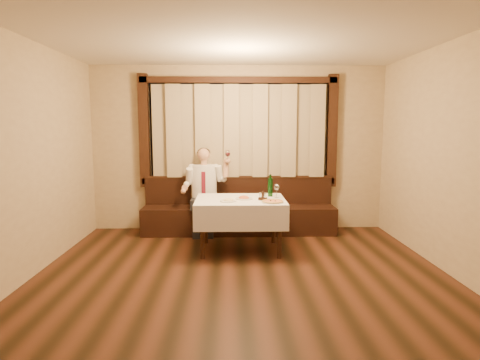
{
  "coord_description": "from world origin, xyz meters",
  "views": [
    {
      "loc": [
        -0.14,
        -3.92,
        1.78
      ],
      "look_at": [
        0.0,
        1.9,
        1.0
      ],
      "focal_mm": 30.0,
      "sensor_mm": 36.0,
      "label": 1
    }
  ],
  "objects_px": {
    "pasta_cream": "(228,199)",
    "green_bottle": "(270,187)",
    "banquette": "(239,214)",
    "cruet_caddy": "(263,197)",
    "dining_table": "(240,206)",
    "pizza": "(273,201)",
    "pasta_red": "(244,197)",
    "seated_man": "(204,185)"
  },
  "relations": [
    {
      "from": "pasta_red",
      "to": "pasta_cream",
      "type": "distance_m",
      "value": 0.28
    },
    {
      "from": "banquette",
      "to": "pasta_red",
      "type": "xyz_separation_m",
      "value": [
        0.05,
        -1.04,
        0.48
      ]
    },
    {
      "from": "banquette",
      "to": "pasta_cream",
      "type": "distance_m",
      "value": 1.32
    },
    {
      "from": "green_bottle",
      "to": "seated_man",
      "type": "height_order",
      "value": "seated_man"
    },
    {
      "from": "pasta_red",
      "to": "pizza",
      "type": "bearing_deg",
      "value": -35.18
    },
    {
      "from": "pasta_cream",
      "to": "cruet_caddy",
      "type": "height_order",
      "value": "cruet_caddy"
    },
    {
      "from": "cruet_caddy",
      "to": "seated_man",
      "type": "bearing_deg",
      "value": 152.44
    },
    {
      "from": "dining_table",
      "to": "pasta_red",
      "type": "bearing_deg",
      "value": -21.69
    },
    {
      "from": "banquette",
      "to": "pizza",
      "type": "distance_m",
      "value": 1.46
    },
    {
      "from": "banquette",
      "to": "dining_table",
      "type": "relative_size",
      "value": 2.52
    },
    {
      "from": "pasta_red",
      "to": "green_bottle",
      "type": "relative_size",
      "value": 0.73
    },
    {
      "from": "banquette",
      "to": "green_bottle",
      "type": "relative_size",
      "value": 9.58
    },
    {
      "from": "pizza",
      "to": "green_bottle",
      "type": "height_order",
      "value": "green_bottle"
    },
    {
      "from": "green_bottle",
      "to": "seated_man",
      "type": "bearing_deg",
      "value": 144.11
    },
    {
      "from": "banquette",
      "to": "cruet_caddy",
      "type": "bearing_deg",
      "value": -74.78
    },
    {
      "from": "cruet_caddy",
      "to": "dining_table",
      "type": "bearing_deg",
      "value": -178.7
    },
    {
      "from": "banquette",
      "to": "pasta_red",
      "type": "bearing_deg",
      "value": -87.23
    },
    {
      "from": "cruet_caddy",
      "to": "pasta_red",
      "type": "bearing_deg",
      "value": -178.58
    },
    {
      "from": "dining_table",
      "to": "green_bottle",
      "type": "relative_size",
      "value": 3.8
    },
    {
      "from": "pasta_cream",
      "to": "pizza",
      "type": "bearing_deg",
      "value": -8.93
    },
    {
      "from": "pizza",
      "to": "green_bottle",
      "type": "xyz_separation_m",
      "value": [
        0.01,
        0.48,
        0.13
      ]
    },
    {
      "from": "green_bottle",
      "to": "pizza",
      "type": "bearing_deg",
      "value": -91.65
    },
    {
      "from": "pizza",
      "to": "pasta_red",
      "type": "bearing_deg",
      "value": 144.82
    },
    {
      "from": "pizza",
      "to": "cruet_caddy",
      "type": "height_order",
      "value": "cruet_caddy"
    },
    {
      "from": "green_bottle",
      "to": "banquette",
      "type": "bearing_deg",
      "value": 118.3
    },
    {
      "from": "banquette",
      "to": "pasta_red",
      "type": "relative_size",
      "value": 13.08
    },
    {
      "from": "pizza",
      "to": "green_bottle",
      "type": "bearing_deg",
      "value": 88.35
    },
    {
      "from": "pasta_red",
      "to": "seated_man",
      "type": "bearing_deg",
      "value": 123.25
    },
    {
      "from": "dining_table",
      "to": "green_bottle",
      "type": "distance_m",
      "value": 0.55
    },
    {
      "from": "pasta_red",
      "to": "green_bottle",
      "type": "distance_m",
      "value": 0.46
    },
    {
      "from": "pasta_cream",
      "to": "seated_man",
      "type": "height_order",
      "value": "seated_man"
    },
    {
      "from": "pizza",
      "to": "pasta_red",
      "type": "relative_size",
      "value": 1.24
    },
    {
      "from": "banquette",
      "to": "pizza",
      "type": "bearing_deg",
      "value": -71.78
    },
    {
      "from": "pizza",
      "to": "pasta_cream",
      "type": "distance_m",
      "value": 0.61
    },
    {
      "from": "cruet_caddy",
      "to": "pizza",
      "type": "bearing_deg",
      "value": -32.02
    },
    {
      "from": "dining_table",
      "to": "cruet_caddy",
      "type": "bearing_deg",
      "value": -21.09
    },
    {
      "from": "seated_man",
      "to": "green_bottle",
      "type": "bearing_deg",
      "value": -35.89
    },
    {
      "from": "banquette",
      "to": "cruet_caddy",
      "type": "xyz_separation_m",
      "value": [
        0.31,
        -1.14,
        0.49
      ]
    },
    {
      "from": "green_bottle",
      "to": "seated_man",
      "type": "relative_size",
      "value": 0.23
    },
    {
      "from": "dining_table",
      "to": "pizza",
      "type": "distance_m",
      "value": 0.53
    },
    {
      "from": "pasta_cream",
      "to": "green_bottle",
      "type": "height_order",
      "value": "green_bottle"
    },
    {
      "from": "pizza",
      "to": "pasta_red",
      "type": "height_order",
      "value": "pasta_red"
    }
  ]
}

